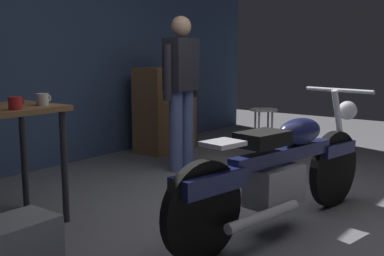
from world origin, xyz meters
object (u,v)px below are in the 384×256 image
(person_standing, at_px, (181,86))
(mug_white_ceramic, at_px, (43,99))
(mug_red_diner, at_px, (15,103))
(wooden_dresser, at_px, (165,109))
(storage_bin, at_px, (16,248))
(motorcycle, at_px, (281,169))
(shop_stool, at_px, (264,121))

(person_standing, distance_m, mug_white_ceramic, 1.93)
(person_standing, relative_size, mug_red_diner, 14.17)
(wooden_dresser, bearing_deg, mug_red_diner, -159.14)
(wooden_dresser, height_order, storage_bin, wooden_dresser)
(storage_bin, relative_size, mug_white_ceramic, 3.65)
(motorcycle, height_order, mug_red_diner, motorcycle)
(person_standing, xyz_separation_m, shop_stool, (0.82, -0.58, -0.43))
(person_standing, relative_size, storage_bin, 3.80)
(person_standing, bearing_deg, shop_stool, 143.70)
(mug_red_diner, bearing_deg, storage_bin, -126.10)
(storage_bin, bearing_deg, person_standing, 17.41)
(person_standing, height_order, storage_bin, person_standing)
(mug_white_ceramic, bearing_deg, mug_red_diner, -164.11)
(mug_red_diner, bearing_deg, wooden_dresser, 20.86)
(storage_bin, bearing_deg, shop_stool, 3.89)
(person_standing, distance_m, storage_bin, 2.80)
(person_standing, distance_m, wooden_dresser, 1.13)
(shop_stool, distance_m, mug_red_diner, 3.06)
(storage_bin, distance_m, mug_red_diner, 1.01)
(motorcycle, relative_size, person_standing, 1.30)
(mug_white_ceramic, distance_m, mug_red_diner, 0.29)
(motorcycle, relative_size, shop_stool, 3.39)
(mug_red_diner, bearing_deg, shop_stool, -5.47)
(storage_bin, bearing_deg, mug_red_diner, 53.90)
(wooden_dresser, xyz_separation_m, storage_bin, (-3.26, -1.62, -0.38))
(mug_red_diner, bearing_deg, mug_white_ceramic, 15.89)
(motorcycle, distance_m, mug_red_diner, 1.92)
(motorcycle, height_order, wooden_dresser, wooden_dresser)
(shop_stool, distance_m, wooden_dresser, 1.39)
(shop_stool, distance_m, mug_white_ceramic, 2.80)
(shop_stool, relative_size, mug_red_diner, 5.43)
(storage_bin, distance_m, mug_white_ceramic, 1.18)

